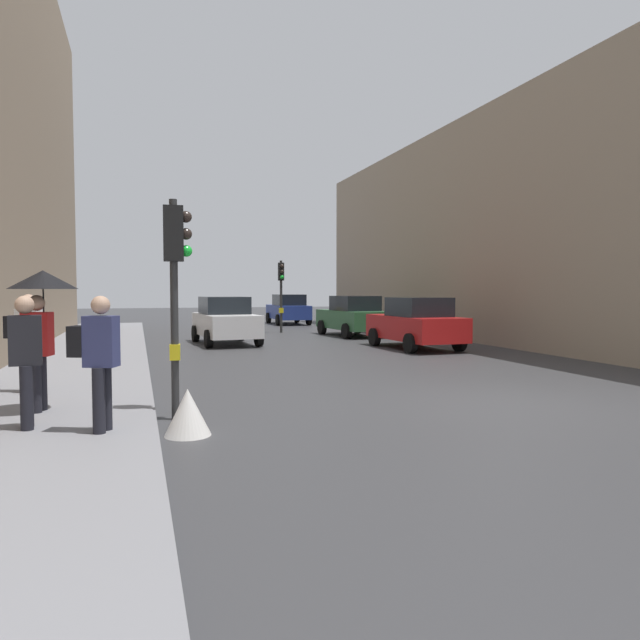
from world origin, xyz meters
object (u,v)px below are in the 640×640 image
object	(u,v)px
car_green_estate	(353,316)
pedestrian_in_dark_coat	(26,356)
car_white_compact	(225,320)
warning_sign_triangle	(188,412)
pedestrian_with_black_backpack	(27,337)
traffic_light_far_median	(281,283)
traffic_light_near_left	(175,268)
car_blue_van	(288,309)
pedestrian_with_umbrella	(41,301)
car_red_sedan	(416,323)
pedestrian_with_grey_backpack	(98,355)

from	to	relation	value
car_green_estate	pedestrian_in_dark_coat	xyz separation A→B (m)	(-10.45, -15.53, 0.25)
car_white_compact	warning_sign_triangle	xyz separation A→B (m)	(-2.49, -13.78, -0.55)
car_green_estate	pedestrian_with_black_backpack	bearing A→B (deg)	-131.39
traffic_light_far_median	traffic_light_near_left	world-z (taller)	traffic_light_far_median
traffic_light_far_median	car_blue_van	size ratio (longest dim) A/B	0.81
car_green_estate	warning_sign_triangle	distance (m)	17.99
traffic_light_far_median	pedestrian_with_umbrella	xyz separation A→B (m)	(-7.87, -17.28, -0.51)
car_red_sedan	warning_sign_triangle	bearing A→B (deg)	-130.29
car_red_sedan	traffic_light_far_median	bearing A→B (deg)	106.50
pedestrian_with_umbrella	pedestrian_with_black_backpack	xyz separation A→B (m)	(-0.53, 1.97, -0.68)
car_blue_van	warning_sign_triangle	xyz separation A→B (m)	(-7.91, -25.59, -0.55)
pedestrian_with_umbrella	warning_sign_triangle	bearing A→B (deg)	-36.92
warning_sign_triangle	car_white_compact	bearing A→B (deg)	79.75
car_blue_van	car_white_compact	distance (m)	13.00
car_green_estate	car_blue_van	world-z (taller)	same
car_green_estate	car_white_compact	xyz separation A→B (m)	(-5.89, -2.13, 0.00)
pedestrian_with_black_backpack	warning_sign_triangle	size ratio (longest dim) A/B	2.72
car_green_estate	pedestrian_in_dark_coat	size ratio (longest dim) A/B	2.45
pedestrian_with_umbrella	car_blue_van	bearing A→B (deg)	67.57
pedestrian_with_grey_backpack	pedestrian_with_black_backpack	bearing A→B (deg)	111.63
traffic_light_far_median	traffic_light_near_left	xyz separation A→B (m)	(-5.93, -17.72, -0.01)
car_blue_van	pedestrian_with_umbrella	world-z (taller)	pedestrian_with_umbrella
pedestrian_in_dark_coat	warning_sign_triangle	world-z (taller)	pedestrian_in_dark_coat
car_white_compact	pedestrian_with_umbrella	bearing A→B (deg)	-110.22
traffic_light_far_median	car_blue_van	distance (m)	7.25
traffic_light_far_median	car_red_sedan	size ratio (longest dim) A/B	0.80
car_white_compact	car_red_sedan	world-z (taller)	same
car_white_compact	pedestrian_in_dark_coat	bearing A→B (deg)	-108.76
car_red_sedan	pedestrian_with_umbrella	size ratio (longest dim) A/B	1.99
pedestrian_with_black_backpack	car_red_sedan	bearing A→B (deg)	30.52
pedestrian_with_grey_backpack	traffic_light_far_median	bearing A→B (deg)	69.70
warning_sign_triangle	traffic_light_far_median	bearing A→B (deg)	72.71
car_blue_van	car_white_compact	xyz separation A→B (m)	(-5.42, -11.81, 0.00)
warning_sign_triangle	car_green_estate	bearing A→B (deg)	62.19
car_red_sedan	warning_sign_triangle	distance (m)	13.10
pedestrian_with_umbrella	warning_sign_triangle	size ratio (longest dim) A/B	3.29
traffic_light_near_left	car_white_compact	xyz separation A→B (m)	(2.57, 12.70, -1.46)
warning_sign_triangle	pedestrian_with_umbrella	bearing A→B (deg)	143.08
pedestrian_with_black_backpack	pedestrian_in_dark_coat	xyz separation A→B (m)	(0.49, -3.12, -0.03)
car_green_estate	car_blue_van	bearing A→B (deg)	92.80
pedestrian_in_dark_coat	warning_sign_triangle	xyz separation A→B (m)	(2.06, -0.37, -0.81)
pedestrian_with_umbrella	car_red_sedan	bearing A→B (deg)	38.91
traffic_light_near_left	car_blue_van	world-z (taller)	traffic_light_near_left
traffic_light_near_left	car_red_sedan	world-z (taller)	traffic_light_near_left
car_blue_van	pedestrian_with_umbrella	distance (m)	26.06
pedestrian_with_umbrella	pedestrian_with_grey_backpack	bearing A→B (deg)	-61.19
car_green_estate	warning_sign_triangle	bearing A→B (deg)	-117.81
car_green_estate	pedestrian_in_dark_coat	world-z (taller)	pedestrian_in_dark_coat
pedestrian_with_black_backpack	pedestrian_with_grey_backpack	distance (m)	3.85
car_green_estate	car_red_sedan	size ratio (longest dim) A/B	1.02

